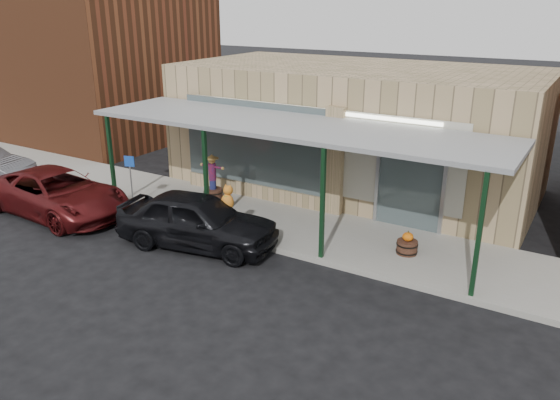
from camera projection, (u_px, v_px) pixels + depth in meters
The scene contains 10 objects.
ground at pixel (212, 279), 12.98m from camera, with size 120.00×120.00×0.00m, color black.
sidewalk at pixel (289, 226), 15.85m from camera, with size 40.00×3.20×0.15m, color gray.
storefront at pixel (355, 129), 18.83m from camera, with size 12.00×6.25×4.20m.
awning at pixel (288, 127), 14.81m from camera, with size 12.00×3.00×3.04m.
block_buildings_near at pixel (426, 80), 18.11m from camera, with size 61.00×8.00×8.00m.
barrel_scarecrow at pixel (213, 185), 17.51m from camera, with size 0.90×0.78×1.54m.
barrel_pumpkin at pixel (407, 245), 13.90m from camera, with size 0.67×0.67×0.62m.
handicap_sign at pixel (130, 174), 16.94m from camera, with size 0.32×0.12×1.60m.
parked_sedan at pixel (197, 220), 14.51m from camera, with size 4.62×2.51×1.61m.
car_maroon at pixel (57, 193), 16.72m from camera, with size 2.30×4.98×1.38m, color #4F0F11.
Camera 1 is at (7.36, -9.04, 6.22)m, focal length 35.00 mm.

